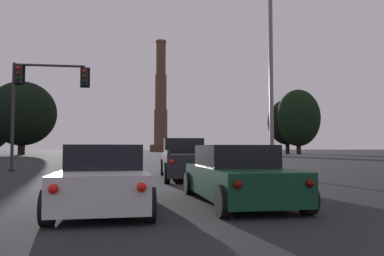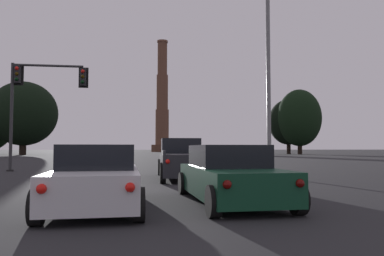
{
  "view_description": "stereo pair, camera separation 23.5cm",
  "coord_description": "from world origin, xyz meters",
  "px_view_note": "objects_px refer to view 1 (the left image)",
  "views": [
    {
      "loc": [
        1.02,
        -0.17,
        1.35
      ],
      "look_at": [
        6.96,
        41.27,
        3.6
      ],
      "focal_mm": 35.0,
      "sensor_mm": 36.0,
      "label": 1
    },
    {
      "loc": [
        1.25,
        -0.21,
        1.35
      ],
      "look_at": [
        6.96,
        41.27,
        3.6
      ],
      "focal_mm": 35.0,
      "sensor_mm": 36.0,
      "label": 2
    }
  ],
  "objects_px": {
    "traffic_light_overhead_left": "(38,89)",
    "smokestack": "(161,108)",
    "sedan_right_lane_second": "(237,175)",
    "street_lamp": "(260,51)",
    "sedan_center_lane_second": "(106,178)",
    "pickup_truck_right_lane_front": "(186,160)"
  },
  "relations": [
    {
      "from": "pickup_truck_right_lane_front",
      "to": "smokestack",
      "type": "xyz_separation_m",
      "value": [
        5.54,
        114.36,
        14.66
      ]
    },
    {
      "from": "traffic_light_overhead_left",
      "to": "street_lamp",
      "type": "height_order",
      "value": "street_lamp"
    },
    {
      "from": "pickup_truck_right_lane_front",
      "to": "smokestack",
      "type": "bearing_deg",
      "value": 88.83
    },
    {
      "from": "sedan_right_lane_second",
      "to": "traffic_light_overhead_left",
      "type": "xyz_separation_m",
      "value": [
        -8.34,
        13.92,
        4.17
      ]
    },
    {
      "from": "traffic_light_overhead_left",
      "to": "smokestack",
      "type": "bearing_deg",
      "value": 82.85
    },
    {
      "from": "street_lamp",
      "to": "smokestack",
      "type": "relative_size",
      "value": 0.25
    },
    {
      "from": "street_lamp",
      "to": "smokestack",
      "type": "xyz_separation_m",
      "value": [
        1.86,
        113.99,
        9.41
      ]
    },
    {
      "from": "sedan_right_lane_second",
      "to": "pickup_truck_right_lane_front",
      "type": "relative_size",
      "value": 0.86
    },
    {
      "from": "traffic_light_overhead_left",
      "to": "smokestack",
      "type": "height_order",
      "value": "smokestack"
    },
    {
      "from": "sedan_center_lane_second",
      "to": "sedan_right_lane_second",
      "type": "height_order",
      "value": "same"
    },
    {
      "from": "smokestack",
      "to": "street_lamp",
      "type": "bearing_deg",
      "value": -90.93
    },
    {
      "from": "sedan_center_lane_second",
      "to": "traffic_light_overhead_left",
      "type": "xyz_separation_m",
      "value": [
        -5.15,
        14.23,
        4.17
      ]
    },
    {
      "from": "sedan_right_lane_second",
      "to": "smokestack",
      "type": "xyz_separation_m",
      "value": [
        5.24,
        122.06,
        14.8
      ]
    },
    {
      "from": "sedan_center_lane_second",
      "to": "street_lamp",
      "type": "distance_m",
      "value": 11.93
    },
    {
      "from": "pickup_truck_right_lane_front",
      "to": "street_lamp",
      "type": "relative_size",
      "value": 0.56
    },
    {
      "from": "traffic_light_overhead_left",
      "to": "sedan_center_lane_second",
      "type": "bearing_deg",
      "value": -70.08
    },
    {
      "from": "sedan_right_lane_second",
      "to": "traffic_light_overhead_left",
      "type": "distance_m",
      "value": 16.75
    },
    {
      "from": "sedan_center_lane_second",
      "to": "smokestack",
      "type": "height_order",
      "value": "smokestack"
    },
    {
      "from": "sedan_center_lane_second",
      "to": "smokestack",
      "type": "xyz_separation_m",
      "value": [
        8.42,
        122.37,
        14.8
      ]
    },
    {
      "from": "street_lamp",
      "to": "smokestack",
      "type": "height_order",
      "value": "smokestack"
    },
    {
      "from": "sedan_right_lane_second",
      "to": "traffic_light_overhead_left",
      "type": "bearing_deg",
      "value": 118.51
    },
    {
      "from": "sedan_right_lane_second",
      "to": "street_lamp",
      "type": "distance_m",
      "value": 10.28
    }
  ]
}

